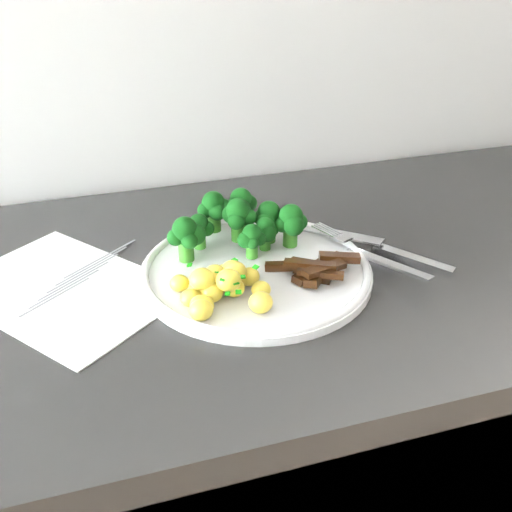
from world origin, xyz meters
TOP-DOWN VIEW (x-y plane):
  - counter at (0.09, 1.66)m, footprint 2.49×0.62m
  - recipe_paper at (-0.11, 1.68)m, footprint 0.33×0.34m
  - plate at (0.14, 1.65)m, footprint 0.31×0.31m
  - broccoli at (0.14, 1.72)m, footprint 0.20×0.14m
  - potatoes at (0.08, 1.60)m, footprint 0.12×0.10m
  - beef_strips at (0.21, 1.61)m, footprint 0.12×0.09m
  - fork at (0.30, 1.62)m, footprint 0.09×0.20m
  - knife at (0.33, 1.63)m, footprint 0.17×0.19m

SIDE VIEW (x-z plane):
  - counter at x=0.09m, z-range 0.00..0.93m
  - recipe_paper at x=-0.11m, z-range 0.93..0.94m
  - plate at x=0.14m, z-range 0.93..0.95m
  - knife at x=0.33m, z-range 0.93..0.96m
  - fork at x=0.30m, z-range 0.94..0.96m
  - beef_strips at x=0.21m, z-range 0.94..0.97m
  - potatoes at x=0.08m, z-range 0.94..0.98m
  - broccoli at x=0.14m, z-range 0.95..1.02m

